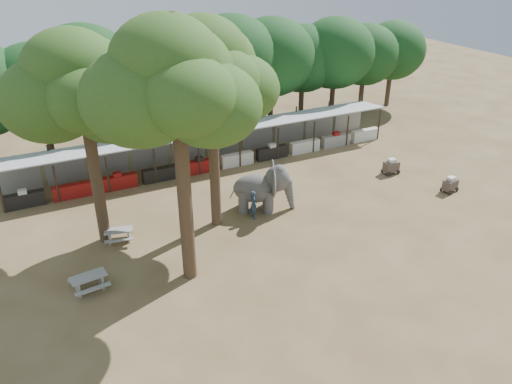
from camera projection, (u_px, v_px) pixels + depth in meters
name	position (u px, v px, depth m)	size (l,w,h in m)	color
ground	(319.00, 265.00, 24.71)	(100.00, 100.00, 0.00)	brown
vendor_stalls	(213.00, 149.00, 35.23)	(28.00, 2.99, 2.80)	#ABAEB3
yard_tree_left	(78.00, 89.00, 23.13)	(7.10, 6.90, 11.02)	#332316
yard_tree_center	(172.00, 85.00, 19.86)	(7.10, 6.90, 12.04)	#332316
yard_tree_back	(206.00, 73.00, 24.54)	(7.10, 6.90, 11.36)	#332316
backdrop_trees	(185.00, 72.00, 37.39)	(46.46, 5.95, 8.33)	#332316
elephant	(263.00, 188.00, 29.18)	(3.80, 3.02, 2.85)	#474444
handler	(253.00, 205.00, 28.49)	(0.63, 0.42, 1.74)	#26384C
picnic_table_near	(89.00, 281.00, 22.69)	(1.77, 1.63, 0.80)	gray
picnic_table_far	(119.00, 234.00, 26.40)	(1.71, 1.59, 0.73)	gray
cart_front	(450.00, 184.00, 31.67)	(1.14, 0.85, 1.02)	#3E312B
cart_back	(391.00, 166.00, 34.10)	(1.11, 0.73, 1.08)	#3E312B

